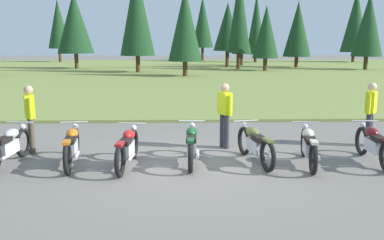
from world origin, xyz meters
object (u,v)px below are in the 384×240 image
Objects in this scene: motorcycle_olive at (255,144)px; motorcycle_maroon at (374,144)px; rider_in_hivis_vest at (370,110)px; rider_with_back_turned at (30,115)px; rider_checking_bike at (225,112)px; motorcycle_british_green at (192,144)px; motorcycle_orange at (72,146)px; motorcycle_red at (128,147)px; motorcycle_silver at (9,146)px; motorcycle_cream at (309,146)px.

motorcycle_olive is 2.68m from motorcycle_maroon.
rider_with_back_turned is at bearing -177.03° from rider_in_hivis_vest.
rider_checking_bike is 4.81m from rider_with_back_turned.
motorcycle_british_green and motorcycle_olive have the same top height.
motorcycle_red is (1.26, -0.19, 0.00)m from motorcycle_orange.
rider_with_back_turned is at bearing 169.06° from motorcycle_olive.
motorcycle_silver and motorcycle_maroon have the same top height.
motorcycle_olive is at bearing -10.94° from rider_with_back_turned.
motorcycle_silver is at bearing -170.25° from rider_in_hivis_vest.
motorcycle_cream is at bearing -175.92° from motorcycle_maroon.
motorcycle_silver is 1.00× the size of motorcycle_british_green.
motorcycle_silver and motorcycle_cream have the same top height.
rider_in_hivis_vest is (6.11, 1.72, 0.51)m from motorcycle_red.
rider_in_hivis_vest is at bearing 69.52° from motorcycle_maroon.
motorcycle_maroon is at bearing -0.57° from motorcycle_silver.
motorcycle_orange is at bearing -157.94° from rider_checking_bike.
motorcycle_silver is 1.01× the size of motorcycle_olive.
rider_checking_bike and rider_with_back_turned have the same top height.
rider_checking_bike reaches higher than motorcycle_silver.
motorcycle_maroon is (1.51, 0.11, 0.00)m from motorcycle_cream.
motorcycle_british_green is at bearing 179.88° from motorcycle_olive.
motorcycle_orange and motorcycle_cream have the same top height.
motorcycle_red is at bearing -26.98° from rider_with_back_turned.
motorcycle_orange is 7.54m from rider_in_hivis_vest.
motorcycle_maroon is (2.68, -0.11, 0.00)m from motorcycle_olive.
rider_checking_bike is 1.00× the size of rider_with_back_turned.
rider_checking_bike is 1.00× the size of rider_in_hivis_vest.
motorcycle_orange is at bearing 179.58° from motorcycle_maroon.
motorcycle_cream is 1.25× the size of rider_checking_bike.
motorcycle_red and motorcycle_maroon have the same top height.
rider_checking_bike is (-0.55, 1.38, 0.51)m from motorcycle_olive.
motorcycle_red is 5.52m from motorcycle_maroon.
motorcycle_red is 1.43m from motorcycle_british_green.
motorcycle_cream is (5.26, -0.16, 0.00)m from motorcycle_orange.
rider_checking_bike and rider_in_hivis_vest have the same top height.
motorcycle_british_green is at bearing 178.49° from motorcycle_maroon.
motorcycle_silver is 1.26× the size of rider_with_back_turned.
motorcycle_cream is (4.00, 0.03, 0.00)m from motorcycle_red.
rider_in_hivis_vest and rider_with_back_turned have the same top height.
rider_in_hivis_vest is (8.76, 1.50, 0.51)m from motorcycle_silver.
motorcycle_british_green is at bearing 175.23° from motorcycle_cream.
rider_in_hivis_vest is (4.70, 1.48, 0.51)m from motorcycle_british_green.
motorcycle_british_green is 1.26× the size of rider_checking_bike.
motorcycle_british_green is 1.01× the size of motorcycle_olive.
motorcycle_british_green is 1.01× the size of motorcycle_cream.
rider_in_hivis_vest is at bearing 24.37° from motorcycle_olive.
motorcycle_maroon is at bearing -1.51° from motorcycle_british_green.
rider_in_hivis_vest reaches higher than motorcycle_maroon.
rider_with_back_turned is (-3.91, 1.03, 0.51)m from motorcycle_british_green.
motorcycle_red is 1.26× the size of rider_in_hivis_vest.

